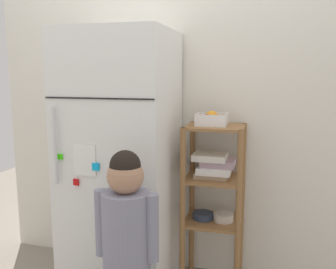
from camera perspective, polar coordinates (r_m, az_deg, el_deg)
The scene contains 5 objects.
kitchen_wall_back at distance 2.61m, azimuth 0.23°, elevation 2.28°, with size 2.58×0.03×2.18m, color silver.
refrigerator at distance 2.41m, azimuth -7.23°, elevation -4.47°, with size 0.66×0.66×1.68m.
child_standing at distance 1.93m, azimuth -6.43°, elevation -14.52°, with size 0.34×0.25×1.05m.
pantry_shelf_unit at distance 2.43m, azimuth 7.08°, elevation -7.80°, with size 0.38×0.34×1.09m.
fruit_bin at distance 2.35m, azimuth 6.73°, elevation 2.35°, with size 0.19×0.17×0.09m.
Camera 1 is at (0.66, -2.14, 1.41)m, focal length 39.42 mm.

